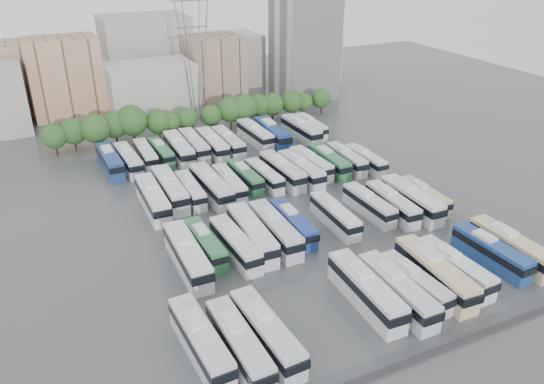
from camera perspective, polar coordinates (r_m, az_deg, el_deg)
name	(u,v)px	position (r m, az deg, el deg)	size (l,w,h in m)	color
ground	(288,216)	(81.93, 1.69, -2.64)	(220.00, 220.00, 0.00)	#424447
parapet	(431,353)	(59.76, 16.75, -16.26)	(56.00, 0.50, 0.50)	#2D2D30
tree_line	(193,115)	(115.93, -8.49, 8.15)	(65.15, 7.33, 7.92)	black
city_buildings	(133,71)	(141.60, -14.69, 12.47)	(102.00, 35.00, 20.00)	#9E998E
apartment_tower	(304,46)	(141.45, 3.50, 15.36)	(14.00, 14.00, 26.00)	silver
electricity_pylon	(193,39)	(120.83, -8.50, 16.00)	(9.00, 6.91, 33.83)	slate
bus_r0_s0	(201,341)	(56.72, -7.67, -15.59)	(3.37, 12.72, 3.95)	silver
bus_r0_s1	(239,344)	(56.07, -3.56, -15.98)	(2.96, 12.50, 3.90)	silver
bus_r0_s2	(266,332)	(57.19, -0.61, -14.85)	(3.44, 12.88, 4.00)	silver
bus_r0_s6	(366,290)	(63.62, 10.05, -10.35)	(3.35, 13.44, 4.19)	silver
bus_r0_s7	(397,290)	(64.45, 13.27, -10.24)	(2.92, 12.90, 4.04)	silver
bus_r0_s8	(414,283)	(66.71, 15.07, -9.38)	(2.96, 11.14, 3.46)	silver
bus_r0_s9	(435,273)	(68.41, 17.12, -8.33)	(3.60, 13.52, 4.20)	beige
bus_r0_s10	(455,267)	(70.65, 19.04, -7.68)	(3.00, 11.93, 3.72)	silver
bus_r0_s12	(491,252)	(75.51, 22.51, -5.98)	(3.07, 11.91, 3.71)	navy
bus_r0_s13	(511,247)	(77.47, 24.31, -5.37)	(2.85, 12.79, 4.01)	beige
bus_r1_s1	(187,255)	(69.57, -9.09, -6.74)	(3.08, 13.46, 4.21)	silver
bus_r1_s2	(205,244)	(72.33, -7.22, -5.54)	(2.77, 11.21, 3.50)	#307141
bus_r1_s3	(235,244)	(71.55, -3.99, -5.61)	(3.22, 12.25, 3.81)	silver
bus_r1_s4	(252,234)	(73.33, -2.18, -4.53)	(3.51, 13.55, 4.22)	silver
bus_r1_s5	(275,229)	(74.46, 0.31, -4.03)	(3.02, 13.16, 4.12)	silver
bus_r1_s6	(293,223)	(76.48, 2.26, -3.39)	(2.73, 11.54, 3.60)	navy
bus_r1_s8	(335,215)	(79.11, 6.77, -2.49)	(2.85, 11.61, 3.62)	silver
bus_r1_s10	(369,204)	(83.06, 10.39, -1.31)	(2.71, 11.35, 3.55)	silver
bus_r1_s11	(392,204)	(83.84, 12.79, -1.21)	(3.12, 11.95, 3.72)	silver
bus_r1_s12	(411,199)	(85.45, 14.76, -0.76)	(3.06, 13.09, 4.09)	silver
bus_r1_s13	(424,196)	(87.90, 16.03, -0.40)	(2.70, 10.88, 3.39)	#C8BA89
bus_r2_s1	(153,199)	(84.86, -12.72, -0.69)	(3.04, 13.33, 4.17)	silver
bus_r2_s2	(170,189)	(87.41, -10.92, 0.32)	(2.96, 13.37, 4.19)	silver
bus_r2_s3	(190,190)	(87.36, -8.76, 0.22)	(2.61, 11.00, 3.44)	silver
bus_r2_s4	(211,186)	(87.39, -6.54, 0.65)	(3.37, 13.54, 4.22)	silver
bus_r2_s5	(229,183)	(88.80, -4.60, 0.94)	(2.72, 11.39, 3.56)	silver
bus_r2_s6	(245,177)	(91.24, -2.92, 1.67)	(2.73, 11.00, 3.43)	#2F6E42
bus_r2_s7	(264,176)	(91.51, -0.84, 1.78)	(2.89, 10.99, 3.42)	silver
bus_r2_s8	(282,171)	(92.71, 1.12, 2.31)	(3.31, 12.89, 4.01)	silver
bus_r2_s9	(301,169)	(93.38, 3.14, 2.44)	(3.13, 12.73, 3.97)	silver
bus_r2_s10	(311,163)	(96.40, 4.23, 3.10)	(3.12, 11.79, 3.67)	silver
bus_r2_s11	(329,161)	(97.57, 6.11, 3.36)	(2.82, 12.20, 3.82)	#317345
bus_r2_s12	(346,159)	(99.15, 7.99, 3.57)	(2.86, 11.58, 3.61)	silver
bus_r2_s13	(365,160)	(99.59, 10.02, 3.46)	(2.51, 10.86, 3.40)	silver
bus_r3_s0	(110,161)	(101.35, -17.04, 3.25)	(3.17, 12.68, 3.95)	navy
bus_r3_s1	(128,160)	(101.08, -15.21, 3.39)	(3.27, 12.30, 3.82)	silver
bus_r3_s2	(146,154)	(103.16, -13.44, 3.97)	(2.49, 11.22, 3.52)	silver
bus_r3_s3	(161,152)	(103.74, -11.84, 4.23)	(2.82, 10.86, 3.38)	#307141
bus_r3_s4	(179,148)	(103.77, -9.99, 4.63)	(3.06, 13.34, 4.17)	silver
bus_r3_s5	(194,145)	(105.37, -8.39, 5.04)	(2.87, 12.77, 4.00)	silver
bus_r3_s6	(212,144)	(105.18, -6.43, 5.13)	(2.87, 12.87, 4.03)	silver
bus_r3_s7	(228,142)	(106.14, -4.74, 5.38)	(2.75, 12.52, 3.93)	silver
bus_r3_s9	(255,134)	(110.09, -1.83, 6.24)	(3.24, 12.76, 3.97)	silver
bus_r3_s10	(272,133)	(110.28, -0.03, 6.38)	(3.38, 13.71, 4.28)	navy
bus_r3_s12	(301,130)	(112.50, 3.13, 6.70)	(3.26, 13.23, 4.13)	silver
bus_r3_s13	(311,126)	(115.64, 4.19, 7.07)	(2.69, 11.37, 3.55)	silver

